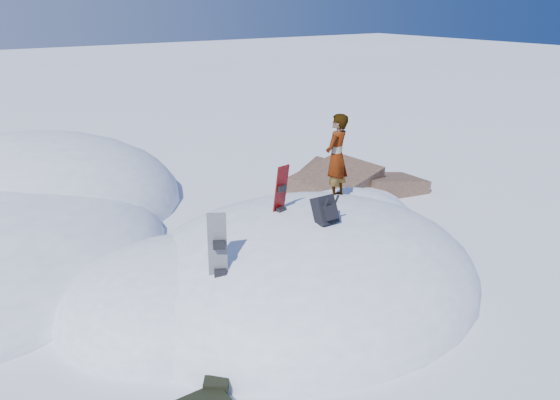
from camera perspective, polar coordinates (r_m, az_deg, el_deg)
ground at (r=10.45m, az=2.56°, el=-8.79°), size 120.00×120.00×0.00m
snow_mound at (r=10.53m, az=1.01°, el=-8.54°), size 8.00×6.00×3.00m
rock_outcrop at (r=14.73m, az=7.13°, el=-0.02°), size 4.68×4.41×1.68m
snowboard_red at (r=9.81m, az=-0.01°, el=-0.18°), size 0.31×0.29×1.42m
snowboard_dark at (r=8.37m, az=-6.45°, el=-6.38°), size 0.34×0.31×1.55m
backpack at (r=9.35m, az=4.79°, el=-1.09°), size 0.36×0.47×0.59m
person at (r=10.88m, az=5.92°, el=4.50°), size 0.75×0.64×1.73m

